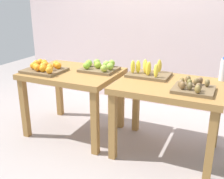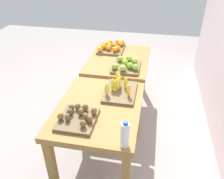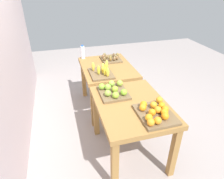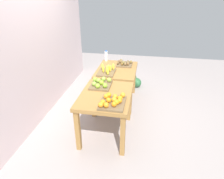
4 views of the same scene
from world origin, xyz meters
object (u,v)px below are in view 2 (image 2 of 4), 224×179
Objects in this scene: display_table_left at (118,66)px; display_table_right at (99,115)px; apple_bin at (126,65)px; kiwi_bin at (78,117)px; water_bottle at (125,135)px; orange_bin at (112,47)px; banana_crate at (120,89)px.

display_table_right is (1.12, 0.00, 0.00)m from display_table_left.
apple_bin is 1.12m from kiwi_bin.
display_table_left is 4.31× the size of water_bottle.
display_table_left is 1.37m from kiwi_bin.
kiwi_bin is (0.24, -0.13, 0.15)m from display_table_right.
display_table_left is 2.36× the size of orange_bin.
water_bottle is (1.30, 0.17, 0.07)m from apple_bin.
water_bottle is (0.73, 0.16, 0.07)m from banana_crate.
water_bottle is (1.58, 0.32, 0.23)m from display_table_left.
banana_crate reaches higher than display_table_left.
water_bottle reaches higher than apple_bin.
water_bottle reaches higher than banana_crate.
display_table_right is at bearing -145.26° from water_bottle.
banana_crate is 0.58m from kiwi_bin.
orange_bin is 1.00× the size of banana_crate.
apple_bin is 1.32m from water_bottle.
orange_bin is 1.17m from banana_crate.
kiwi_bin is at bearing -28.98° from banana_crate.
orange_bin is at bearing -179.08° from kiwi_bin.
banana_crate reaches higher than apple_bin.
kiwi_bin reaches higher than display_table_right.
display_table_right is at bearing 151.82° from kiwi_bin.
display_table_left and display_table_right have the same top height.
banana_crate is at bearing 15.31° from orange_bin.
banana_crate reaches higher than orange_bin.
display_table_left is 2.60× the size of apple_bin.
display_table_left is 0.36m from orange_bin.
display_table_left is at bearing 180.00° from display_table_right.
banana_crate is at bearing 1.03° from apple_bin.
display_table_right is 2.60× the size of apple_bin.
display_table_right is 0.60m from water_bottle.
kiwi_bin is at bearing -5.36° from display_table_left.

